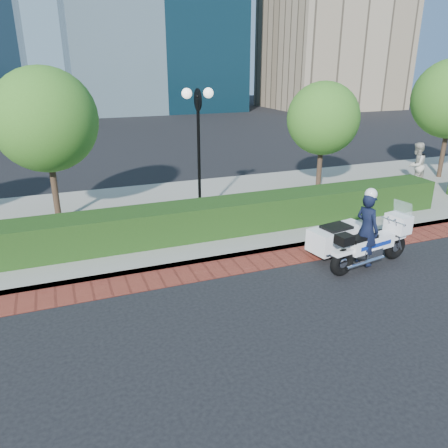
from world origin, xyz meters
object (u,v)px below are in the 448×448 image
object	(u,v)px
tree_c	(323,119)
police_motorcycle	(357,237)
tree_b	(45,120)
pedestrian	(416,165)
lamppost	(198,134)

from	to	relation	value
tree_c	police_motorcycle	distance (m)	6.91
tree_b	pedestrian	distance (m)	14.25
lamppost	police_motorcycle	world-z (taller)	lamppost
police_motorcycle	pedestrian	distance (m)	8.31
lamppost	tree_b	xyz separation A→B (m)	(-4.50, 1.30, 0.48)
lamppost	police_motorcycle	distance (m)	5.89
lamppost	tree_c	bearing A→B (deg)	13.30
tree_c	police_motorcycle	xyz separation A→B (m)	(-2.64, -5.95, -2.30)
lamppost	tree_b	world-z (taller)	tree_b
tree_b	police_motorcycle	bearing A→B (deg)	-38.97
tree_b	pedestrian	size ratio (longest dim) A/B	2.59
tree_b	tree_c	distance (m)	10.01
lamppost	tree_c	distance (m)	5.65
tree_b	tree_c	bearing A→B (deg)	-0.00
lamppost	police_motorcycle	xyz separation A→B (m)	(2.86, -4.65, -2.21)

